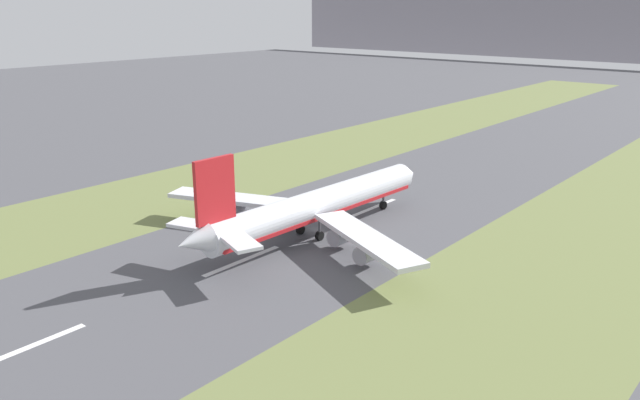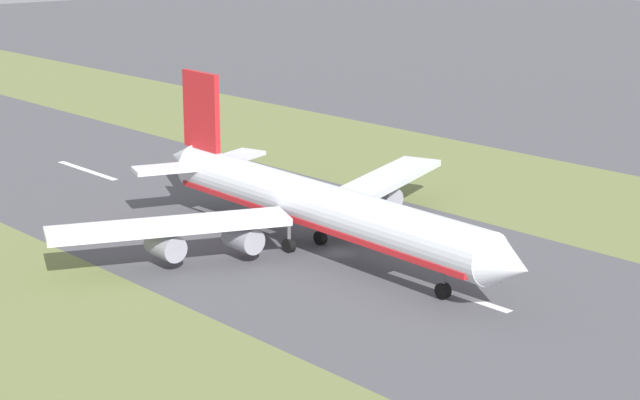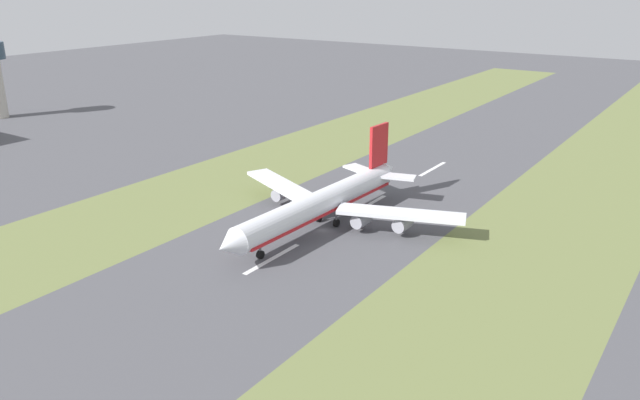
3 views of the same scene
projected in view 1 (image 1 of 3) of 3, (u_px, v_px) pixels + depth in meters
The scene contains 7 objects.
ground_plane at pixel (318, 230), 127.63m from camera, with size 800.00×800.00×0.00m, color #4C4C51.
grass_median_west at pixel (181, 190), 155.35m from camera, with size 40.00×600.00×0.01m, color olive.
grass_median_east at pixel (532, 292), 99.90m from camera, with size 40.00×600.00×0.01m, color olive.
centreline_dash_near at pixel (22, 350), 83.05m from camera, with size 1.20×18.00×0.01m, color silver.
centreline_dash_mid at pixel (242, 261), 112.23m from camera, with size 1.20×18.00×0.01m, color silver.
centreline_dash_far at pixel (372, 208), 141.41m from camera, with size 1.20×18.00×0.01m, color silver.
airplane_main_jet at pixel (314, 207), 122.79m from camera, with size 64.10×67.15×20.20m.
Camera 1 is at (77.76, -91.45, 43.78)m, focal length 35.00 mm.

